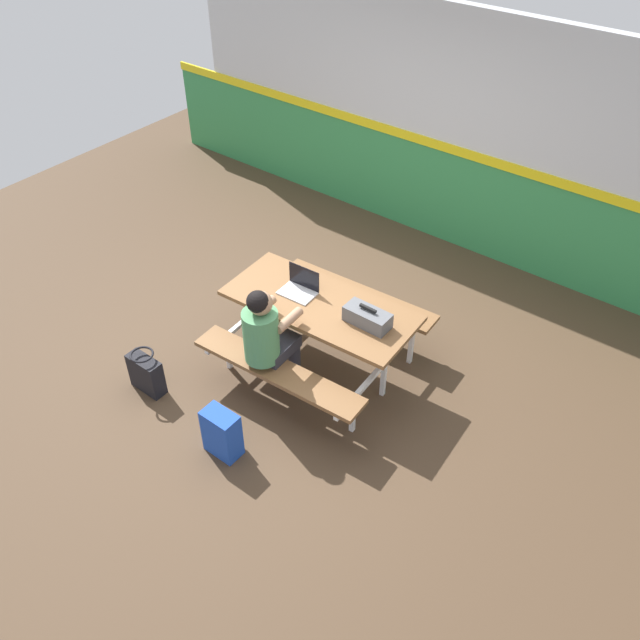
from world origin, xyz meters
The scene contains 8 objects.
ground_plane centered at (0.00, 0.00, -0.01)m, with size 10.00×10.00×0.02m, color #4C3826.
accent_backdrop centered at (0.00, 2.64, 1.25)m, with size 8.00×0.14×2.60m.
picnic_table_main centered at (0.40, 0.00, 0.57)m, with size 1.76×1.64×0.74m.
student_nearer centered at (0.28, -0.56, 0.71)m, with size 0.38×0.53×1.21m.
laptop_silver centered at (0.16, 0.02, 0.79)m, with size 0.33×0.24×0.22m.
toolbox_grey centered at (0.88, 0.03, 0.81)m, with size 0.40×0.18×0.18m.
backpack_dark centered at (0.40, -1.29, 0.22)m, with size 0.30×0.22×0.44m.
tote_bag_bright centered at (-0.63, -1.19, 0.19)m, with size 0.34×0.21×0.43m.
Camera 1 is at (3.17, -3.58, 4.37)m, focal length 37.37 mm.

